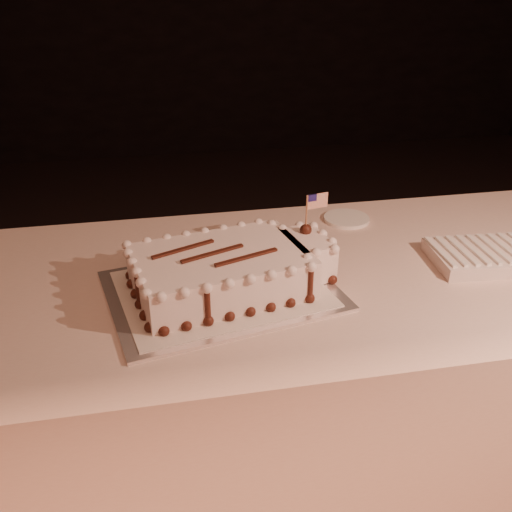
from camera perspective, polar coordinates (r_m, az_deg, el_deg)
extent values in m
cube|color=beige|center=(1.58, -0.25, -14.02)|extent=(2.40, 0.80, 0.75)
cube|color=white|center=(1.30, -3.47, -3.46)|extent=(0.56, 0.46, 0.01)
cube|color=silver|center=(1.30, -3.48, -3.27)|extent=(0.50, 0.42, 0.00)
cube|color=white|center=(1.27, -3.54, -1.51)|extent=(0.42, 0.32, 0.09)
cube|color=white|center=(1.35, 5.08, 0.16)|extent=(0.12, 0.16, 0.09)
sphere|color=#491C12|center=(1.16, -9.20, -7.42)|extent=(0.02, 0.02, 0.02)
sphere|color=#491C12|center=(1.16, -6.98, -6.96)|extent=(0.02, 0.02, 0.02)
sphere|color=#491C12|center=(1.17, -4.80, -6.50)|extent=(0.02, 0.02, 0.02)
sphere|color=#491C12|center=(1.19, -2.66, -6.05)|extent=(0.02, 0.02, 0.02)
sphere|color=#491C12|center=(1.20, -0.56, -5.59)|extent=(0.02, 0.02, 0.02)
sphere|color=#491C12|center=(1.21, 1.48, -5.14)|extent=(0.02, 0.02, 0.02)
sphere|color=#491C12|center=(1.23, 3.46, -4.69)|extent=(0.02, 0.02, 0.02)
sphere|color=#491C12|center=(1.25, 5.39, -4.25)|extent=(0.02, 0.02, 0.02)
sphere|color=#491C12|center=(1.28, 4.98, -3.35)|extent=(0.02, 0.02, 0.02)
sphere|color=#491C12|center=(1.30, 5.86, -2.75)|extent=(0.02, 0.02, 0.02)
sphere|color=#491C12|center=(1.32, 7.64, -2.36)|extent=(0.02, 0.02, 0.02)
sphere|color=#491C12|center=(1.36, 7.41, -1.60)|extent=(0.02, 0.02, 0.02)
sphere|color=#491C12|center=(1.39, 6.49, -0.74)|extent=(0.02, 0.02, 0.02)
sphere|color=#491C12|center=(1.43, 5.62, 0.08)|extent=(0.02, 0.02, 0.02)
sphere|color=#491C12|center=(1.43, 4.25, 0.15)|extent=(0.02, 0.02, 0.02)
sphere|color=#491C12|center=(1.41, 2.56, -0.18)|extent=(0.02, 0.02, 0.02)
sphere|color=#491C12|center=(1.43, 1.54, 0.32)|extent=(0.02, 0.02, 0.02)
sphere|color=#491C12|center=(1.44, 0.26, 0.46)|extent=(0.02, 0.02, 0.02)
sphere|color=#491C12|center=(1.42, -1.47, 0.14)|extent=(0.02, 0.02, 0.02)
sphere|color=#491C12|center=(1.41, -3.23, -0.19)|extent=(0.02, 0.02, 0.02)
sphere|color=#491C12|center=(1.40, -5.02, -0.52)|extent=(0.02, 0.02, 0.02)
sphere|color=#491C12|center=(1.39, -6.84, -0.86)|extent=(0.02, 0.02, 0.02)
sphere|color=#491C12|center=(1.38, -8.69, -1.20)|extent=(0.02, 0.02, 0.02)
sphere|color=#491C12|center=(1.37, -10.56, -1.55)|extent=(0.02, 0.02, 0.02)
sphere|color=#491C12|center=(1.36, -12.46, -1.90)|extent=(0.02, 0.02, 0.02)
sphere|color=#491C12|center=(1.33, -12.34, -2.75)|extent=(0.02, 0.02, 0.02)
sphere|color=#491C12|center=(1.29, -11.94, -3.72)|extent=(0.02, 0.02, 0.02)
sphere|color=#491C12|center=(1.25, -11.52, -4.76)|extent=(0.02, 0.02, 0.02)
sphere|color=#491C12|center=(1.21, -11.07, -5.86)|extent=(0.02, 0.02, 0.02)
sphere|color=#491C12|center=(1.17, -10.58, -7.03)|extent=(0.02, 0.02, 0.02)
sphere|color=white|center=(1.11, -9.50, -4.10)|extent=(0.02, 0.02, 0.02)
sphere|color=white|center=(1.12, -7.21, -3.65)|extent=(0.02, 0.02, 0.02)
sphere|color=white|center=(1.13, -4.95, -3.21)|extent=(0.02, 0.02, 0.02)
sphere|color=white|center=(1.14, -2.74, -2.77)|extent=(0.02, 0.02, 0.02)
sphere|color=white|center=(1.16, -0.58, -2.33)|extent=(0.02, 0.02, 0.02)
sphere|color=white|center=(1.17, 1.52, -1.91)|extent=(0.02, 0.02, 0.02)
sphere|color=white|center=(1.19, 3.57, -1.49)|extent=(0.02, 0.02, 0.02)
sphere|color=white|center=(1.21, 5.55, -1.08)|extent=(0.02, 0.02, 0.02)
sphere|color=white|center=(1.24, 5.13, -0.24)|extent=(0.02, 0.02, 0.02)
sphere|color=white|center=(1.27, 6.03, 0.32)|extent=(0.02, 0.02, 0.02)
sphere|color=white|center=(1.29, 7.85, 0.67)|extent=(0.02, 0.02, 0.02)
sphere|color=white|center=(1.32, 7.61, 1.38)|extent=(0.02, 0.02, 0.02)
sphere|color=white|center=(1.36, 6.67, 2.19)|extent=(0.02, 0.02, 0.02)
sphere|color=white|center=(1.39, 5.77, 2.95)|extent=(0.02, 0.02, 0.02)
sphere|color=white|center=(1.39, 4.36, 3.02)|extent=(0.02, 0.02, 0.02)
sphere|color=white|center=(1.37, 2.62, 2.72)|extent=(0.02, 0.02, 0.02)
sphere|color=white|center=(1.40, 1.58, 3.18)|extent=(0.02, 0.02, 0.02)
sphere|color=white|center=(1.40, 0.26, 3.32)|extent=(0.02, 0.02, 0.02)
sphere|color=white|center=(1.39, -1.51, 3.02)|extent=(0.02, 0.02, 0.02)
sphere|color=white|center=(1.37, -3.31, 2.71)|extent=(0.02, 0.02, 0.02)
sphere|color=white|center=(1.36, -5.15, 2.40)|extent=(0.02, 0.02, 0.02)
sphere|color=white|center=(1.35, -7.03, 2.07)|extent=(0.02, 0.02, 0.02)
sphere|color=white|center=(1.34, -8.93, 1.74)|extent=(0.02, 0.02, 0.02)
sphere|color=white|center=(1.33, -10.85, 1.40)|extent=(0.02, 0.02, 0.02)
sphere|color=white|center=(1.33, -12.80, 1.06)|extent=(0.02, 0.02, 0.02)
sphere|color=white|center=(1.29, -12.69, 0.27)|extent=(0.02, 0.02, 0.02)
sphere|color=white|center=(1.25, -12.29, -0.64)|extent=(0.02, 0.02, 0.02)
sphere|color=white|center=(1.21, -11.87, -1.60)|extent=(0.02, 0.02, 0.02)
sphere|color=white|center=(1.17, -11.41, -2.64)|extent=(0.02, 0.02, 0.02)
sphere|color=white|center=(1.13, -10.92, -3.74)|extent=(0.02, 0.02, 0.02)
cylinder|color=#491C12|center=(1.15, -4.87, -4.96)|extent=(0.01, 0.01, 0.08)
sphere|color=#491C12|center=(1.17, -4.80, -6.42)|extent=(0.02, 0.02, 0.02)
cylinder|color=#491C12|center=(1.23, 5.46, -2.76)|extent=(0.01, 0.01, 0.08)
sphere|color=#491C12|center=(1.25, 5.39, -4.17)|extent=(0.02, 0.02, 0.02)
cylinder|color=#491C12|center=(1.37, 6.57, 0.64)|extent=(0.01, 0.01, 0.08)
sphere|color=#491C12|center=(1.39, 6.50, -0.67)|extent=(0.02, 0.02, 0.02)
cylinder|color=#491C12|center=(1.42, 0.26, 1.81)|extent=(0.01, 0.01, 0.08)
sphere|color=#491C12|center=(1.44, 0.26, 0.53)|extent=(0.02, 0.02, 0.02)
cylinder|color=#491C12|center=(1.36, -8.80, 0.19)|extent=(0.01, 0.01, 0.08)
sphere|color=#491C12|center=(1.38, -8.70, -1.13)|extent=(0.02, 0.02, 0.02)
cylinder|color=#491C12|center=(1.23, -11.68, -3.27)|extent=(0.01, 0.01, 0.08)
sphere|color=#491C12|center=(1.25, -11.53, -4.68)|extent=(0.02, 0.02, 0.02)
cube|color=#491C12|center=(1.27, -7.29, 0.70)|extent=(0.14, 0.07, 0.01)
cube|color=#491C12|center=(1.25, -4.37, 0.27)|extent=(0.14, 0.06, 0.01)
cube|color=#491C12|center=(1.23, -0.96, -0.11)|extent=(0.15, 0.06, 0.01)
sphere|color=#491C12|center=(1.35, 5.00, 2.62)|extent=(0.03, 0.03, 0.03)
cylinder|color=#B5724D|center=(1.34, 5.06, 3.94)|extent=(0.00, 0.00, 0.11)
cube|color=#E54A20|center=(1.33, 6.19, 5.51)|extent=(0.05, 0.01, 0.04)
cube|color=navy|center=(1.32, 5.65, 5.81)|extent=(0.02, 0.01, 0.02)
cube|color=silver|center=(1.52, 21.67, -0.03)|extent=(0.26, 0.20, 0.03)
cube|color=white|center=(1.46, 17.93, 0.43)|extent=(0.01, 0.16, 0.01)
cube|color=white|center=(1.48, 18.92, 0.48)|extent=(0.01, 0.16, 0.01)
cube|color=white|center=(1.49, 19.90, 0.54)|extent=(0.01, 0.16, 0.01)
cube|color=white|center=(1.50, 20.86, 0.59)|extent=(0.01, 0.16, 0.01)
cube|color=white|center=(1.51, 21.80, 0.65)|extent=(0.01, 0.16, 0.01)
cube|color=white|center=(1.53, 22.73, 0.70)|extent=(0.01, 0.16, 0.01)
cube|color=white|center=(1.54, 23.64, 0.75)|extent=(0.01, 0.16, 0.01)
cylinder|color=white|center=(1.67, 9.04, 3.70)|extent=(0.13, 0.13, 0.01)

